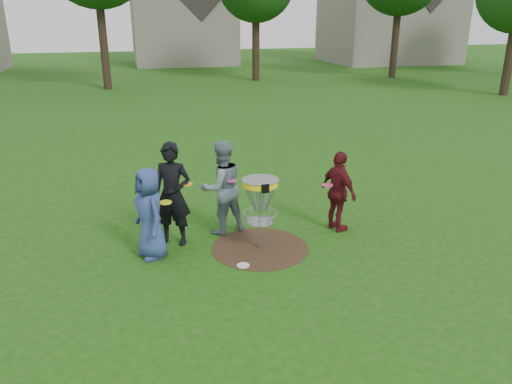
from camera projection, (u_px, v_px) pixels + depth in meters
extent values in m
plane|color=#19470F|center=(260.00, 248.00, 9.24)|extent=(100.00, 100.00, 0.00)
cylinder|color=#47331E|center=(260.00, 248.00, 9.23)|extent=(1.80, 1.80, 0.01)
imported|color=navy|center=(150.00, 213.00, 8.67)|extent=(0.76, 0.93, 1.64)
imported|color=black|center=(172.00, 195.00, 9.12)|extent=(0.84, 0.72, 1.94)
imported|color=slate|center=(222.00, 187.00, 9.62)|extent=(1.06, 0.92, 1.85)
imported|color=#5C151B|center=(339.00, 192.00, 9.74)|extent=(0.65, 1.02, 1.62)
cylinder|color=white|center=(243.00, 266.00, 8.58)|extent=(0.22, 0.22, 0.02)
cylinder|color=#9EA0A5|center=(260.00, 214.00, 9.00)|extent=(0.05, 0.05, 1.38)
cylinder|color=yellow|center=(260.00, 183.00, 8.80)|extent=(0.64, 0.64, 0.10)
cylinder|color=#9EA0A5|center=(260.00, 180.00, 8.78)|extent=(0.66, 0.66, 0.01)
cube|color=black|center=(265.00, 189.00, 8.50)|extent=(0.14, 0.02, 0.16)
torus|color=#9EA0A5|center=(260.00, 213.00, 9.00)|extent=(0.62, 0.62, 0.02)
torus|color=#9EA0A5|center=(260.00, 221.00, 9.05)|extent=(0.50, 0.50, 0.02)
cylinder|color=#9EA0A5|center=(260.00, 222.00, 9.05)|extent=(0.44, 0.44, 0.01)
cylinder|color=yellow|center=(165.00, 202.00, 8.65)|extent=(0.22, 0.22, 0.02)
cylinder|color=#FFA615|center=(187.00, 184.00, 9.01)|extent=(0.22, 0.22, 0.02)
cylinder|color=#DE3A95|center=(231.00, 180.00, 9.36)|extent=(0.22, 0.22, 0.02)
cylinder|color=#DD3A57|center=(327.00, 185.00, 9.55)|extent=(0.22, 0.22, 0.02)
cylinder|color=#38281C|center=(104.00, 46.00, 27.26)|extent=(0.46, 0.46, 4.62)
cylinder|color=#38281C|center=(256.00, 49.00, 30.93)|extent=(0.46, 0.46, 3.78)
cylinder|color=#38281C|center=(395.00, 44.00, 32.11)|extent=(0.46, 0.46, 4.20)
cylinder|color=#38281C|center=(509.00, 62.00, 25.47)|extent=(0.46, 0.46, 3.36)
cube|color=gray|center=(183.00, 32.00, 40.90)|extent=(8.00, 7.00, 5.00)
cube|color=gray|center=(389.00, 25.00, 42.09)|extent=(10.00, 8.00, 6.00)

